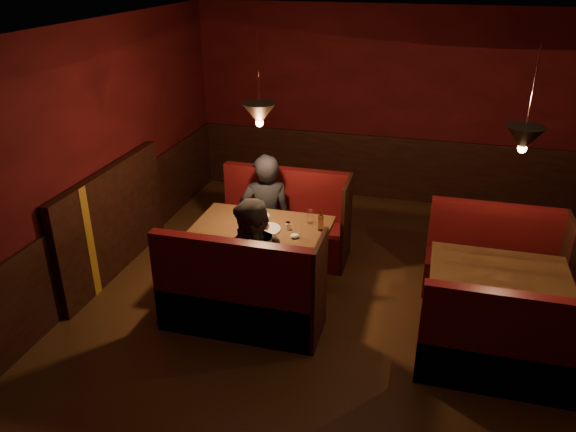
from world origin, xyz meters
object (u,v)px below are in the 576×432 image
(main_table, at_px, (263,240))
(diner_a, at_px, (265,195))
(main_bench_near, at_px, (240,301))
(second_bench_far, at_px, (492,266))
(second_bench_near, at_px, (502,353))
(diner_b, at_px, (255,248))
(second_table, at_px, (497,286))
(main_bench_far, at_px, (285,229))

(main_table, height_order, diner_a, diner_a)
(main_bench_near, distance_m, second_bench_far, 2.87)
(second_bench_far, bearing_deg, second_bench_near, -90.00)
(main_bench_near, height_order, diner_b, diner_b)
(diner_b, bearing_deg, main_table, 104.56)
(second_table, relative_size, diner_b, 0.77)
(main_bench_near, xyz_separation_m, diner_a, (-0.20, 1.51, 0.51))
(second_table, relative_size, second_bench_far, 0.90)
(second_bench_far, height_order, second_bench_near, same)
(second_table, bearing_deg, diner_a, 161.89)
(main_table, height_order, diner_b, diner_b)
(second_table, height_order, diner_b, diner_b)
(main_table, bearing_deg, diner_b, -79.82)
(main_bench_near, distance_m, second_bench_near, 2.49)
(second_table, xyz_separation_m, second_bench_far, (0.03, 0.78, -0.22))
(diner_a, distance_m, diner_b, 1.30)
(second_bench_far, height_order, diner_a, diner_a)
(main_bench_near, relative_size, diner_a, 0.94)
(second_table, distance_m, diner_b, 2.42)
(main_bench_far, distance_m, second_table, 2.68)
(diner_a, bearing_deg, main_table, 83.75)
(main_table, bearing_deg, second_bench_far, 13.12)
(second_bench_far, xyz_separation_m, diner_b, (-2.40, -1.18, 0.52))
(main_bench_far, bearing_deg, second_table, -22.99)
(main_bench_near, bearing_deg, diner_a, 97.39)
(main_table, distance_m, second_bench_far, 2.59)
(second_bench_near, xyz_separation_m, diner_b, (-2.40, 0.38, 0.52))
(second_bench_far, relative_size, diner_b, 0.86)
(main_table, distance_m, second_table, 2.48)
(main_bench_far, distance_m, main_bench_near, 1.69)
(second_bench_near, bearing_deg, second_table, 92.20)
(main_table, relative_size, main_bench_near, 0.91)
(diner_b, bearing_deg, main_bench_far, 97.95)
(main_table, bearing_deg, second_bench_near, -21.39)
(main_table, bearing_deg, second_table, -4.59)
(main_table, distance_m, main_bench_near, 0.88)
(main_table, distance_m, main_bench_far, 0.88)
(second_bench_near, distance_m, diner_a, 3.20)
(diner_a, bearing_deg, second_table, 140.64)
(main_table, height_order, main_bench_near, main_bench_near)
(main_bench_far, relative_size, main_bench_near, 1.00)
(second_bench_far, xyz_separation_m, second_bench_near, (0.00, -1.56, 0.00))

